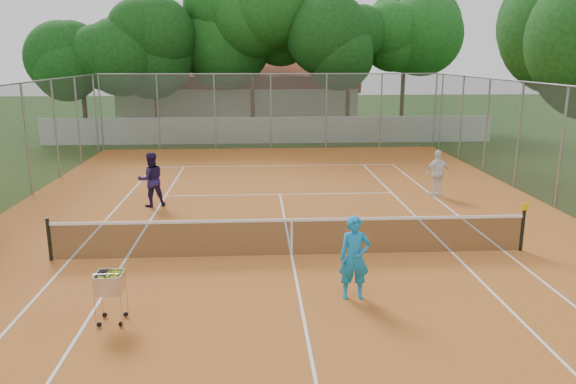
{
  "coord_description": "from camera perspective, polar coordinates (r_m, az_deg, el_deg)",
  "views": [
    {
      "loc": [
        -0.89,
        -13.35,
        4.91
      ],
      "look_at": [
        0.0,
        1.5,
        1.3
      ],
      "focal_mm": 35.0,
      "sensor_mm": 36.0,
      "label": 1
    }
  ],
  "objects": [
    {
      "name": "ground",
      "position": [
        14.25,
        0.36,
        -6.51
      ],
      "size": [
        120.0,
        120.0,
        0.0
      ],
      "primitive_type": "plane",
      "color": "#17350E",
      "rests_on": "ground"
    },
    {
      "name": "court_pad",
      "position": [
        14.25,
        0.36,
        -6.47
      ],
      "size": [
        18.0,
        34.0,
        0.02
      ],
      "primitive_type": "cube",
      "color": "#B26022",
      "rests_on": "ground"
    },
    {
      "name": "court_lines",
      "position": [
        14.24,
        0.36,
        -6.43
      ],
      "size": [
        10.98,
        23.78,
        0.01
      ],
      "primitive_type": "cube",
      "color": "white",
      "rests_on": "court_pad"
    },
    {
      "name": "tennis_net",
      "position": [
        14.08,
        0.37,
        -4.56
      ],
      "size": [
        11.88,
        0.1,
        0.98
      ],
      "primitive_type": "cube",
      "color": "black",
      "rests_on": "court_pad"
    },
    {
      "name": "perimeter_fence",
      "position": [
        13.69,
        0.38,
        1.37
      ],
      "size": [
        18.0,
        34.0,
        4.0
      ],
      "primitive_type": "cube",
      "color": "slate",
      "rests_on": "ground"
    },
    {
      "name": "boundary_wall",
      "position": [
        32.63,
        -1.85,
        6.31
      ],
      "size": [
        26.0,
        0.3,
        1.5
      ],
      "primitive_type": "cube",
      "color": "silver",
      "rests_on": "ground"
    },
    {
      "name": "clubhouse",
      "position": [
        42.45,
        -4.99,
        9.93
      ],
      "size": [
        16.4,
        9.0,
        4.4
      ],
      "primitive_type": "cube",
      "color": "beige",
      "rests_on": "ground"
    },
    {
      "name": "tropical_trees",
      "position": [
        35.36,
        -2.05,
        13.78
      ],
      "size": [
        29.0,
        19.0,
        10.0
      ],
      "primitive_type": "cube",
      "color": "#0D350F",
      "rests_on": "ground"
    },
    {
      "name": "player_near",
      "position": [
        11.63,
        6.77,
        -6.65
      ],
      "size": [
        0.65,
        0.43,
        1.75
      ],
      "primitive_type": "imported",
      "rotation": [
        0.0,
        0.0,
        -0.02
      ],
      "color": "#1784C8",
      "rests_on": "court_pad"
    },
    {
      "name": "player_far_left",
      "position": [
        19.14,
        -13.74,
        1.24
      ],
      "size": [
        1.07,
        0.96,
        1.82
      ],
      "primitive_type": "imported",
      "rotation": [
        0.0,
        0.0,
        3.52
      ],
      "color": "#23184A",
      "rests_on": "court_pad"
    },
    {
      "name": "player_far_right",
      "position": [
        20.66,
        14.97,
        1.85
      ],
      "size": [
        1.04,
        0.59,
        1.67
      ],
      "primitive_type": "imported",
      "rotation": [
        0.0,
        0.0,
        3.33
      ],
      "color": "white",
      "rests_on": "court_pad"
    },
    {
      "name": "ball_hopper",
      "position": [
        11.14,
        -17.56,
        -10.01
      ],
      "size": [
        0.69,
        0.69,
        1.08
      ],
      "primitive_type": "cube",
      "rotation": [
        0.0,
        0.0,
        0.42
      ],
      "color": "silver",
      "rests_on": "court_pad"
    }
  ]
}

